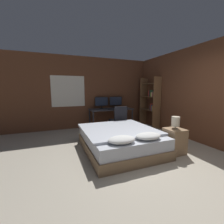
{
  "coord_description": "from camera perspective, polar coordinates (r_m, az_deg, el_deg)",
  "views": [
    {
      "loc": [
        -1.85,
        -2.0,
        1.48
      ],
      "look_at": [
        -0.06,
        2.5,
        0.75
      ],
      "focal_mm": 24.0,
      "sensor_mm": 36.0,
      "label": 1
    }
  ],
  "objects": [
    {
      "name": "ground_plane",
      "position": [
        3.1,
        19.75,
        -20.49
      ],
      "size": [
        20.0,
        20.0,
        0.0
      ],
      "primitive_type": "plane",
      "color": "#B2A893"
    },
    {
      "name": "wall_back",
      "position": [
        6.06,
        -4.09,
        7.33
      ],
      "size": [
        12.0,
        0.08,
        2.7
      ],
      "color": "brown",
      "rests_on": "ground_plane"
    },
    {
      "name": "wall_side_right",
      "position": [
        5.15,
        25.75,
        6.29
      ],
      "size": [
        0.06,
        12.0,
        2.7
      ],
      "color": "brown",
      "rests_on": "ground_plane"
    },
    {
      "name": "bed",
      "position": [
        3.75,
        3.0,
        -10.39
      ],
      "size": [
        1.72,
        2.0,
        0.6
      ],
      "color": "#846647",
      "rests_on": "ground_plane"
    },
    {
      "name": "nightstand",
      "position": [
        3.84,
        22.65,
        -10.16
      ],
      "size": [
        0.4,
        0.42,
        0.58
      ],
      "color": "#997551",
      "rests_on": "ground_plane"
    },
    {
      "name": "bedside_lamp",
      "position": [
        3.72,
        23.06,
        -3.42
      ],
      "size": [
        0.18,
        0.18,
        0.29
      ],
      "color": "gray",
      "rests_on": "nightstand"
    },
    {
      "name": "desk",
      "position": [
        5.81,
        -0.4,
        0.5
      ],
      "size": [
        1.66,
        0.69,
        0.74
      ],
      "color": "#38383D",
      "rests_on": "ground_plane"
    },
    {
      "name": "monitor_left",
      "position": [
        5.9,
        -4.02,
        3.88
      ],
      "size": [
        0.53,
        0.16,
        0.45
      ],
      "color": "black",
      "rests_on": "desk"
    },
    {
      "name": "monitor_right",
      "position": [
        6.11,
        1.44,
        4.06
      ],
      "size": [
        0.53,
        0.16,
        0.45
      ],
      "color": "black",
      "rests_on": "desk"
    },
    {
      "name": "keyboard",
      "position": [
        5.58,
        0.48,
        1.07
      ],
      "size": [
        0.39,
        0.13,
        0.02
      ],
      "color": "black",
      "rests_on": "desk"
    },
    {
      "name": "computer_mouse",
      "position": [
        5.69,
        3.15,
        1.3
      ],
      "size": [
        0.07,
        0.05,
        0.04
      ],
      "color": "black",
      "rests_on": "desk"
    },
    {
      "name": "office_chair",
      "position": [
        5.1,
        2.54,
        -3.94
      ],
      "size": [
        0.52,
        0.52,
        0.93
      ],
      "color": "black",
      "rests_on": "ground_plane"
    },
    {
      "name": "bookshelf",
      "position": [
        6.02,
        14.74,
        4.44
      ],
      "size": [
        0.34,
        0.89,
        1.94
      ],
      "color": "brown",
      "rests_on": "ground_plane"
    }
  ]
}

